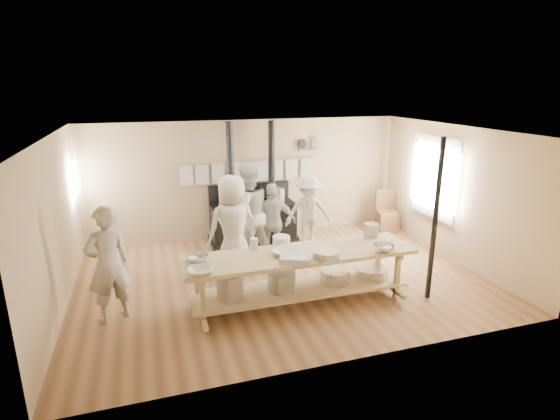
{
  "coord_description": "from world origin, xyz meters",
  "views": [
    {
      "loc": [
        -2.16,
        -6.76,
        3.35
      ],
      "look_at": [
        0.02,
        0.2,
        1.23
      ],
      "focal_mm": 28.0,
      "sensor_mm": 36.0,
      "label": 1
    }
  ],
  "objects_px": {
    "cook_center": "(233,227)",
    "cook_right": "(273,223)",
    "cook_left": "(247,214)",
    "cook_by_window": "(309,212)",
    "prep_table": "(299,273)",
    "roasting_pan": "(295,259)",
    "stove": "(253,218)",
    "chair": "(387,219)",
    "cook_far_left": "(108,264)"
  },
  "relations": [
    {
      "from": "stove",
      "to": "cook_left",
      "type": "relative_size",
      "value": 1.32
    },
    {
      "from": "cook_center",
      "to": "cook_right",
      "type": "bearing_deg",
      "value": -161.13
    },
    {
      "from": "cook_center",
      "to": "cook_by_window",
      "type": "bearing_deg",
      "value": -163.49
    },
    {
      "from": "stove",
      "to": "prep_table",
      "type": "xyz_separation_m",
      "value": [
        -0.0,
        -3.02,
        -0.0
      ]
    },
    {
      "from": "cook_center",
      "to": "cook_right",
      "type": "relative_size",
      "value": 1.21
    },
    {
      "from": "cook_left",
      "to": "cook_right",
      "type": "relative_size",
      "value": 1.28
    },
    {
      "from": "stove",
      "to": "cook_right",
      "type": "bearing_deg",
      "value": -84.92
    },
    {
      "from": "prep_table",
      "to": "roasting_pan",
      "type": "xyz_separation_m",
      "value": [
        -0.19,
        -0.33,
        0.38
      ]
    },
    {
      "from": "cook_left",
      "to": "cook_right",
      "type": "bearing_deg",
      "value": 162.5
    },
    {
      "from": "cook_right",
      "to": "roasting_pan",
      "type": "xyz_separation_m",
      "value": [
        -0.3,
        -2.14,
        0.13
      ]
    },
    {
      "from": "stove",
      "to": "cook_by_window",
      "type": "relative_size",
      "value": 1.7
    },
    {
      "from": "chair",
      "to": "cook_center",
      "type": "bearing_deg",
      "value": -148.59
    },
    {
      "from": "stove",
      "to": "cook_far_left",
      "type": "xyz_separation_m",
      "value": [
        -2.77,
        -2.65,
        0.35
      ]
    },
    {
      "from": "roasting_pan",
      "to": "chair",
      "type": "bearing_deg",
      "value": 42.21
    },
    {
      "from": "prep_table",
      "to": "roasting_pan",
      "type": "height_order",
      "value": "roasting_pan"
    },
    {
      "from": "cook_left",
      "to": "cook_center",
      "type": "xyz_separation_m",
      "value": [
        -0.39,
        -0.56,
        -0.05
      ]
    },
    {
      "from": "cook_far_left",
      "to": "cook_left",
      "type": "relative_size",
      "value": 0.88
    },
    {
      "from": "cook_left",
      "to": "roasting_pan",
      "type": "xyz_separation_m",
      "value": [
        0.19,
        -2.18,
        -0.09
      ]
    },
    {
      "from": "cook_right",
      "to": "roasting_pan",
      "type": "height_order",
      "value": "cook_right"
    },
    {
      "from": "prep_table",
      "to": "cook_by_window",
      "type": "bearing_deg",
      "value": 65.58
    },
    {
      "from": "prep_table",
      "to": "cook_left",
      "type": "relative_size",
      "value": 1.83
    },
    {
      "from": "cook_by_window",
      "to": "prep_table",
      "type": "bearing_deg",
      "value": -102.14
    },
    {
      "from": "prep_table",
      "to": "cook_right",
      "type": "distance_m",
      "value": 1.83
    },
    {
      "from": "prep_table",
      "to": "cook_left",
      "type": "distance_m",
      "value": 1.95
    },
    {
      "from": "prep_table",
      "to": "roasting_pan",
      "type": "distance_m",
      "value": 0.54
    },
    {
      "from": "cook_far_left",
      "to": "cook_left",
      "type": "bearing_deg",
      "value": -173.01
    },
    {
      "from": "stove",
      "to": "cook_right",
      "type": "distance_m",
      "value": 1.23
    },
    {
      "from": "cook_center",
      "to": "roasting_pan",
      "type": "height_order",
      "value": "cook_center"
    },
    {
      "from": "cook_by_window",
      "to": "cook_far_left",
      "type": "bearing_deg",
      "value": -141.23
    },
    {
      "from": "cook_center",
      "to": "cook_far_left",
      "type": "bearing_deg",
      "value": 13.33
    },
    {
      "from": "prep_table",
      "to": "cook_center",
      "type": "bearing_deg",
      "value": 120.98
    },
    {
      "from": "stove",
      "to": "cook_left",
      "type": "bearing_deg",
      "value": -108.39
    },
    {
      "from": "roasting_pan",
      "to": "cook_far_left",
      "type": "bearing_deg",
      "value": 164.96
    },
    {
      "from": "prep_table",
      "to": "stove",
      "type": "bearing_deg",
      "value": 89.96
    },
    {
      "from": "prep_table",
      "to": "cook_by_window",
      "type": "distance_m",
      "value": 2.49
    },
    {
      "from": "cook_far_left",
      "to": "cook_by_window",
      "type": "height_order",
      "value": "cook_far_left"
    },
    {
      "from": "cook_left",
      "to": "cook_center",
      "type": "bearing_deg",
      "value": 42.27
    },
    {
      "from": "cook_far_left",
      "to": "cook_by_window",
      "type": "relative_size",
      "value": 1.13
    },
    {
      "from": "stove",
      "to": "cook_center",
      "type": "distance_m",
      "value": 1.94
    },
    {
      "from": "prep_table",
      "to": "cook_right",
      "type": "height_order",
      "value": "cook_right"
    },
    {
      "from": "prep_table",
      "to": "cook_center",
      "type": "xyz_separation_m",
      "value": [
        -0.78,
        1.29,
        0.41
      ]
    },
    {
      "from": "cook_center",
      "to": "chair",
      "type": "height_order",
      "value": "cook_center"
    },
    {
      "from": "stove",
      "to": "cook_by_window",
      "type": "bearing_deg",
      "value": -36.8
    },
    {
      "from": "cook_center",
      "to": "chair",
      "type": "relative_size",
      "value": 1.94
    },
    {
      "from": "cook_center",
      "to": "stove",
      "type": "bearing_deg",
      "value": -125.88
    },
    {
      "from": "cook_center",
      "to": "chair",
      "type": "xyz_separation_m",
      "value": [
        3.94,
        1.42,
        -0.65
      ]
    },
    {
      "from": "prep_table",
      "to": "chair",
      "type": "relative_size",
      "value": 3.77
    },
    {
      "from": "chair",
      "to": "cook_far_left",
      "type": "bearing_deg",
      "value": -146.83
    },
    {
      "from": "cook_right",
      "to": "chair",
      "type": "bearing_deg",
      "value": -157.79
    },
    {
      "from": "stove",
      "to": "prep_table",
      "type": "bearing_deg",
      "value": -90.04
    }
  ]
}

